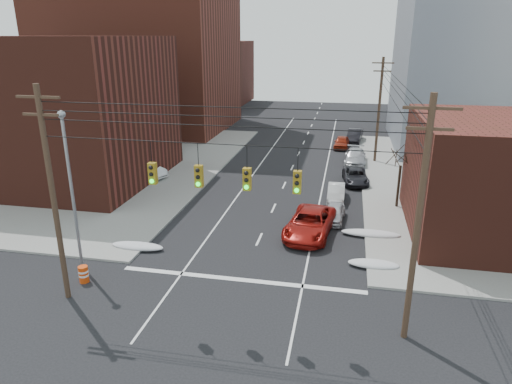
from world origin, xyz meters
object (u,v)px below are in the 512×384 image
at_px(parked_car_d, 355,157).
at_px(lot_car_b, 152,156).
at_px(lot_car_d, 110,159).
at_px(construction_barrel, 84,274).
at_px(parked_car_a, 334,213).
at_px(parked_car_c, 355,177).
at_px(lot_car_c, 76,178).
at_px(parked_car_b, 336,192).
at_px(parked_car_f, 355,136).
at_px(red_pickup, 310,223).
at_px(parked_car_e, 342,142).
at_px(lot_car_a, 146,169).

xyz_separation_m(parked_car_d, lot_car_b, (-21.39, -3.92, 0.03)).
bearing_deg(lot_car_d, construction_barrel, -164.29).
bearing_deg(parked_car_d, parked_car_a, -94.66).
relative_size(parked_car_c, lot_car_c, 0.90).
bearing_deg(lot_car_b, parked_car_b, -116.23).
distance_m(parked_car_f, lot_car_d, 30.41).
distance_m(red_pickup, parked_car_a, 3.26).
relative_size(parked_car_a, parked_car_e, 0.87).
relative_size(parked_car_b, lot_car_b, 0.84).
relative_size(parked_car_a, parked_car_c, 0.77).
height_order(parked_car_c, parked_car_f, parked_car_f).
xyz_separation_m(red_pickup, parked_car_b, (1.53, 7.52, -0.20)).
xyz_separation_m(red_pickup, lot_car_c, (-21.55, 6.19, 0.06)).
bearing_deg(parked_car_b, construction_barrel, -129.21).
bearing_deg(red_pickup, lot_car_b, 147.30).
distance_m(parked_car_e, construction_barrel, 37.76).
height_order(parked_car_d, lot_car_d, lot_car_d).
distance_m(parked_car_b, lot_car_a, 18.34).
relative_size(red_pickup, lot_car_c, 1.17).
relative_size(parked_car_d, lot_car_c, 1.02).
height_order(lot_car_a, lot_car_c, lot_car_c).
bearing_deg(parked_car_c, lot_car_a, -178.44).
relative_size(parked_car_e, lot_car_b, 0.89).
xyz_separation_m(red_pickup, lot_car_b, (-18.25, 15.34, -0.05)).
bearing_deg(lot_car_b, parked_car_a, -126.89).
bearing_deg(parked_car_a, lot_car_c, 176.05).
height_order(parked_car_a, parked_car_d, parked_car_d).
bearing_deg(construction_barrel, parked_car_d, 62.10).
bearing_deg(lot_car_d, parked_car_e, -68.82).
relative_size(parked_car_b, parked_car_e, 0.94).
height_order(red_pickup, lot_car_b, red_pickup).
bearing_deg(parked_car_c, parked_car_e, 91.27).
height_order(parked_car_d, lot_car_a, lot_car_a).
distance_m(lot_car_a, lot_car_d, 5.88).
relative_size(red_pickup, parked_car_f, 1.28).
relative_size(lot_car_a, lot_car_c, 0.86).
bearing_deg(parked_car_a, parked_car_d, 88.66).
distance_m(parked_car_f, construction_barrel, 41.97).
xyz_separation_m(parked_car_b, lot_car_a, (-18.16, 2.56, 0.24)).
distance_m(parked_car_c, parked_car_e, 14.11).
bearing_deg(parked_car_f, parked_car_c, -83.57).
relative_size(parked_car_c, parked_car_d, 0.87).
height_order(parked_car_b, construction_barrel, parked_car_b).
relative_size(parked_car_e, lot_car_d, 0.98).
relative_size(lot_car_a, construction_barrel, 4.73).
bearing_deg(lot_car_c, lot_car_a, -39.08).
bearing_deg(construction_barrel, lot_car_d, 114.73).
bearing_deg(construction_barrel, lot_car_c, 122.98).
relative_size(parked_car_b, parked_car_d, 0.73).
height_order(parked_car_a, lot_car_b, lot_car_b).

